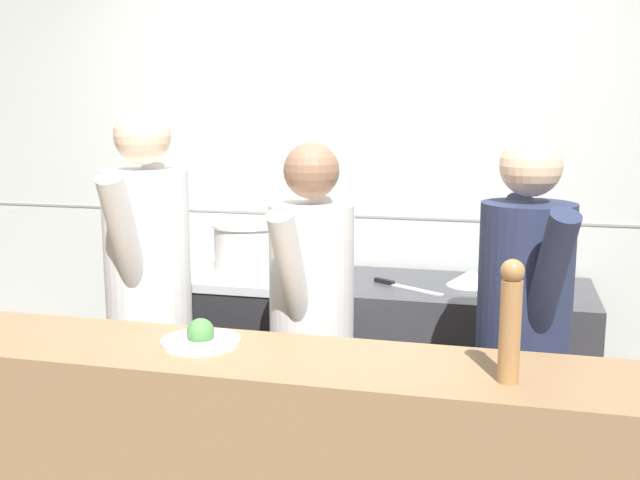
% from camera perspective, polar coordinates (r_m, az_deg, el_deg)
% --- Properties ---
extents(wall_back_tiled, '(8.00, 0.06, 2.60)m').
position_cam_1_polar(wall_back_tiled, '(3.93, 2.01, 4.08)').
color(wall_back_tiled, silver).
rests_on(wall_back_tiled, ground_plane).
extents(oven_range, '(0.88, 0.71, 0.92)m').
position_cam_1_polar(oven_range, '(3.87, -6.19, -8.86)').
color(oven_range, '#232326').
rests_on(oven_range, ground_plane).
extents(prep_counter, '(1.20, 0.65, 0.89)m').
position_cam_1_polar(prep_counter, '(3.65, 10.45, -10.37)').
color(prep_counter, '#38383D').
rests_on(prep_counter, ground_plane).
extents(stock_pot, '(0.33, 0.33, 0.23)m').
position_cam_1_polar(stock_pot, '(3.70, -5.65, -0.45)').
color(stock_pot, beige).
rests_on(stock_pot, oven_range).
extents(mixing_bowl_steel, '(0.23, 0.23, 0.08)m').
position_cam_1_polar(mixing_bowl_steel, '(3.55, 11.49, -2.79)').
color(mixing_bowl_steel, '#B7BABF').
rests_on(mixing_bowl_steel, prep_counter).
extents(chefs_knife, '(0.35, 0.23, 0.02)m').
position_cam_1_polar(chefs_knife, '(3.47, 6.22, -3.49)').
color(chefs_knife, '#B7BABF').
rests_on(chefs_knife, prep_counter).
extents(plated_dish_main, '(0.25, 0.25, 0.09)m').
position_cam_1_polar(plated_dish_main, '(2.44, -9.07, -7.39)').
color(plated_dish_main, white).
rests_on(plated_dish_main, pass_counter).
extents(pepper_mill, '(0.06, 0.06, 0.35)m').
position_cam_1_polar(pepper_mill, '(2.11, 14.31, -5.85)').
color(pepper_mill, '#AD7A47').
rests_on(pepper_mill, pass_counter).
extents(chef_head_cook, '(0.38, 0.75, 1.71)m').
position_cam_1_polar(chef_head_cook, '(3.17, -12.90, -4.03)').
color(chef_head_cook, black).
rests_on(chef_head_cook, ground_plane).
extents(chef_sous, '(0.35, 0.69, 1.58)m').
position_cam_1_polar(chef_sous, '(2.89, -0.64, -6.60)').
color(chef_sous, black).
rests_on(chef_sous, ground_plane).
extents(chef_line, '(0.42, 0.70, 1.62)m').
position_cam_1_polar(chef_line, '(2.79, 15.18, -7.16)').
color(chef_line, black).
rests_on(chef_line, ground_plane).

